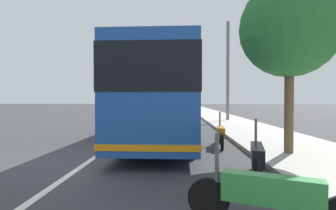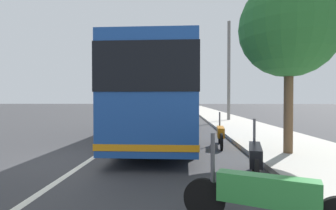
% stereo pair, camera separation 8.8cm
% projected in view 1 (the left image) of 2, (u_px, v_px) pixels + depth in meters
% --- Properties ---
extents(ground_plane, '(220.00, 220.00, 0.00)m').
position_uv_depth(ground_plane, '(92.00, 159.00, 7.56)').
color(ground_plane, '#38383A').
extents(sidewalk_curb, '(110.00, 3.60, 0.14)m').
position_uv_depth(sidewalk_curb, '(238.00, 125.00, 17.31)').
color(sidewalk_curb, '#B2ADA3').
rests_on(sidewalk_curb, ground).
extents(lane_divider_line, '(110.00, 0.16, 0.01)m').
position_uv_depth(lane_divider_line, '(141.00, 126.00, 17.55)').
color(lane_divider_line, silver).
rests_on(lane_divider_line, ground).
extents(coach_bus, '(11.23, 2.70, 3.41)m').
position_uv_depth(coach_bus, '(164.00, 94.00, 11.59)').
color(coach_bus, '#1E4C9E').
rests_on(coach_bus, ground).
extents(motorcycle_far_end, '(0.94, 2.11, 1.25)m').
position_uv_depth(motorcycle_far_end, '(270.00, 196.00, 3.38)').
color(motorcycle_far_end, black).
rests_on(motorcycle_far_end, ground).
extents(motorcycle_mid_row, '(2.23, 0.63, 1.27)m').
position_uv_depth(motorcycle_mid_row, '(257.00, 158.00, 5.56)').
color(motorcycle_mid_row, black).
rests_on(motorcycle_mid_row, ground).
extents(motorcycle_angled, '(2.05, 0.35, 1.24)m').
position_uv_depth(motorcycle_angled, '(221.00, 134.00, 9.66)').
color(motorcycle_angled, black).
rests_on(motorcycle_angled, ground).
extents(car_behind_bus, '(4.79, 2.05, 1.42)m').
position_uv_depth(car_behind_bus, '(150.00, 107.00, 39.36)').
color(car_behind_bus, navy).
rests_on(car_behind_bus, ground).
extents(car_oncoming, '(4.05, 1.93, 1.44)m').
position_uv_depth(car_oncoming, '(176.00, 106.00, 44.92)').
color(car_oncoming, red).
rests_on(car_oncoming, ground).
extents(car_side_street, '(4.09, 1.87, 1.39)m').
position_uv_depth(car_side_street, '(177.00, 105.00, 52.14)').
color(car_side_street, silver).
rests_on(car_side_street, ground).
extents(roadside_tree_near_camera, '(2.92, 2.92, 5.31)m').
position_uv_depth(roadside_tree_near_camera, '(290.00, 28.00, 7.75)').
color(roadside_tree_near_camera, brown).
rests_on(roadside_tree_near_camera, ground).
extents(utility_pole, '(0.25, 0.25, 7.97)m').
position_uv_depth(utility_pole, '(228.00, 72.00, 20.88)').
color(utility_pole, slate).
rests_on(utility_pole, ground).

